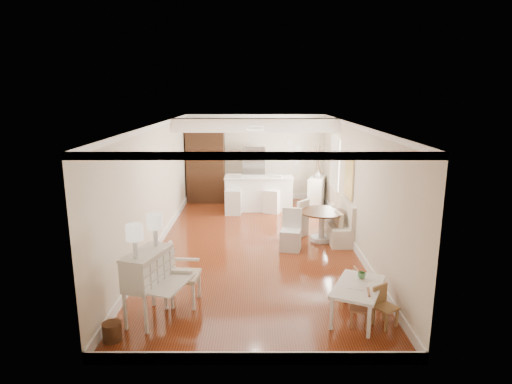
{
  "coord_description": "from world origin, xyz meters",
  "views": [
    {
      "loc": [
        0.01,
        -9.43,
        3.46
      ],
      "look_at": [
        0.01,
        0.3,
        1.21
      ],
      "focal_mm": 30.0,
      "sensor_mm": 36.0,
      "label": 1
    }
  ],
  "objects_px": {
    "kids_chair_c": "(386,307)",
    "slip_chair_far": "(297,217)",
    "kids_chair_a": "(359,308)",
    "breakfast_counter": "(259,193)",
    "kids_table": "(357,302)",
    "slip_chair_near": "(291,230)",
    "sideboard": "(317,192)",
    "wicker_basket": "(112,332)",
    "fridge": "(265,174)",
    "bar_stool_left": "(233,195)",
    "gustavian_armchair": "(182,275)",
    "pantry_cabinet": "(206,167)",
    "secretary_bureau": "(149,286)",
    "kids_chair_b": "(349,284)",
    "dining_table": "(322,226)",
    "bar_stool_right": "(273,194)"
  },
  "relations": [
    {
      "from": "kids_chair_c",
      "to": "slip_chair_far",
      "type": "xyz_separation_m",
      "value": [
        -0.95,
        4.3,
        0.14
      ]
    },
    {
      "from": "kids_chair_c",
      "to": "slip_chair_near",
      "type": "distance_m",
      "value": 3.47
    },
    {
      "from": "gustavian_armchair",
      "to": "kids_chair_a",
      "type": "distance_m",
      "value": 2.9
    },
    {
      "from": "gustavian_armchair",
      "to": "pantry_cabinet",
      "type": "relative_size",
      "value": 0.44
    },
    {
      "from": "fridge",
      "to": "breakfast_counter",
      "type": "bearing_deg",
      "value": -100.78
    },
    {
      "from": "kids_table",
      "to": "sideboard",
      "type": "xyz_separation_m",
      "value": [
        0.32,
        6.87,
        0.18
      ]
    },
    {
      "from": "slip_chair_near",
      "to": "breakfast_counter",
      "type": "xyz_separation_m",
      "value": [
        -0.69,
        3.38,
        0.05
      ]
    },
    {
      "from": "kids_chair_a",
      "to": "fridge",
      "type": "height_order",
      "value": "fridge"
    },
    {
      "from": "bar_stool_left",
      "to": "gustavian_armchair",
      "type": "bearing_deg",
      "value": -94.44
    },
    {
      "from": "breakfast_counter",
      "to": "sideboard",
      "type": "distance_m",
      "value": 1.88
    },
    {
      "from": "kids_table",
      "to": "fridge",
      "type": "height_order",
      "value": "fridge"
    },
    {
      "from": "gustavian_armchair",
      "to": "pantry_cabinet",
      "type": "bearing_deg",
      "value": 7.41
    },
    {
      "from": "bar_stool_right",
      "to": "pantry_cabinet",
      "type": "bearing_deg",
      "value": 169.31
    },
    {
      "from": "wicker_basket",
      "to": "kids_chair_c",
      "type": "relative_size",
      "value": 0.43
    },
    {
      "from": "sideboard",
      "to": "wicker_basket",
      "type": "bearing_deg",
      "value": -100.67
    },
    {
      "from": "slip_chair_near",
      "to": "breakfast_counter",
      "type": "height_order",
      "value": "breakfast_counter"
    },
    {
      "from": "bar_stool_left",
      "to": "kids_chair_a",
      "type": "bearing_deg",
      "value": -68.71
    },
    {
      "from": "bar_stool_left",
      "to": "sideboard",
      "type": "distance_m",
      "value": 2.72
    },
    {
      "from": "secretary_bureau",
      "to": "kids_table",
      "type": "relative_size",
      "value": 1.02
    },
    {
      "from": "gustavian_armchair",
      "to": "wicker_basket",
      "type": "bearing_deg",
      "value": 148.0
    },
    {
      "from": "secretary_bureau",
      "to": "slip_chair_far",
      "type": "relative_size",
      "value": 1.22
    },
    {
      "from": "kids_table",
      "to": "slip_chair_far",
      "type": "distance_m",
      "value": 4.11
    },
    {
      "from": "kids_chair_a",
      "to": "slip_chair_near",
      "type": "distance_m",
      "value": 3.34
    },
    {
      "from": "breakfast_counter",
      "to": "wicker_basket",
      "type": "bearing_deg",
      "value": -107.01
    },
    {
      "from": "slip_chair_near",
      "to": "breakfast_counter",
      "type": "distance_m",
      "value": 3.45
    },
    {
      "from": "dining_table",
      "to": "fridge",
      "type": "distance_m",
      "value": 4.07
    },
    {
      "from": "kids_chair_a",
      "to": "breakfast_counter",
      "type": "height_order",
      "value": "breakfast_counter"
    },
    {
      "from": "pantry_cabinet",
      "to": "kids_table",
      "type": "bearing_deg",
      "value": -66.84
    },
    {
      "from": "pantry_cabinet",
      "to": "sideboard",
      "type": "height_order",
      "value": "pantry_cabinet"
    },
    {
      "from": "kids_chair_b",
      "to": "slip_chair_near",
      "type": "height_order",
      "value": "slip_chair_near"
    },
    {
      "from": "wicker_basket",
      "to": "pantry_cabinet",
      "type": "height_order",
      "value": "pantry_cabinet"
    },
    {
      "from": "wicker_basket",
      "to": "sideboard",
      "type": "distance_m",
      "value": 8.49
    },
    {
      "from": "gustavian_armchair",
      "to": "sideboard",
      "type": "height_order",
      "value": "gustavian_armchair"
    },
    {
      "from": "kids_chair_b",
      "to": "bar_stool_right",
      "type": "bearing_deg",
      "value": -174.5
    },
    {
      "from": "wicker_basket",
      "to": "bar_stool_right",
      "type": "height_order",
      "value": "bar_stool_right"
    },
    {
      "from": "secretary_bureau",
      "to": "sideboard",
      "type": "distance_m",
      "value": 7.76
    },
    {
      "from": "kids_table",
      "to": "fridge",
      "type": "relative_size",
      "value": 0.61
    },
    {
      "from": "pantry_cabinet",
      "to": "bar_stool_right",
      "type": "bearing_deg",
      "value": -32.25
    },
    {
      "from": "dining_table",
      "to": "pantry_cabinet",
      "type": "distance_m",
      "value": 5.06
    },
    {
      "from": "kids_table",
      "to": "kids_chair_a",
      "type": "bearing_deg",
      "value": -95.17
    },
    {
      "from": "wicker_basket",
      "to": "bar_stool_left",
      "type": "distance_m",
      "value": 6.76
    },
    {
      "from": "kids_chair_c",
      "to": "dining_table",
      "type": "xyz_separation_m",
      "value": [
        -0.39,
        3.86,
        0.06
      ]
    },
    {
      "from": "kids_chair_a",
      "to": "kids_chair_b",
      "type": "xyz_separation_m",
      "value": [
        0.02,
        0.84,
        -0.01
      ]
    },
    {
      "from": "dining_table",
      "to": "slip_chair_far",
      "type": "distance_m",
      "value": 0.72
    },
    {
      "from": "gustavian_armchair",
      "to": "bar_stool_left",
      "type": "relative_size",
      "value": 0.88
    },
    {
      "from": "wicker_basket",
      "to": "dining_table",
      "type": "distance_m",
      "value": 5.6
    },
    {
      "from": "wicker_basket",
      "to": "kids_table",
      "type": "xyz_separation_m",
      "value": [
        3.65,
        0.63,
        0.14
      ]
    },
    {
      "from": "dining_table",
      "to": "pantry_cabinet",
      "type": "bearing_deg",
      "value": 129.53
    },
    {
      "from": "kids_chair_c",
      "to": "bar_stool_right",
      "type": "distance_m",
      "value": 6.55
    },
    {
      "from": "secretary_bureau",
      "to": "bar_stool_left",
      "type": "xyz_separation_m",
      "value": [
        1.0,
        5.99,
        0.02
      ]
    }
  ]
}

